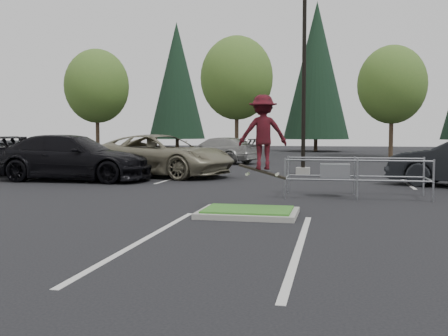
% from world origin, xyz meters
% --- Properties ---
extents(ground, '(120.00, 120.00, 0.00)m').
position_xyz_m(ground, '(0.00, 0.00, 0.00)').
color(ground, black).
rests_on(ground, ground).
extents(grass_median, '(2.20, 1.60, 0.16)m').
position_xyz_m(grass_median, '(0.00, 0.00, 0.08)').
color(grass_median, gray).
rests_on(grass_median, ground).
extents(stall_lines, '(22.62, 17.60, 0.01)m').
position_xyz_m(stall_lines, '(-1.35, 6.02, 0.00)').
color(stall_lines, silver).
rests_on(stall_lines, ground).
extents(light_pole, '(0.70, 0.60, 10.12)m').
position_xyz_m(light_pole, '(0.50, 12.00, 4.56)').
color(light_pole, gray).
rests_on(light_pole, ground).
extents(decid_a, '(5.44, 5.44, 8.91)m').
position_xyz_m(decid_a, '(-18.01, 30.03, 5.58)').
color(decid_a, '#38281C').
rests_on(decid_a, ground).
extents(decid_b, '(5.89, 5.89, 9.64)m').
position_xyz_m(decid_b, '(-6.01, 30.53, 6.04)').
color(decid_b, '#38281C').
rests_on(decid_b, ground).
extents(decid_c, '(5.12, 5.12, 8.38)m').
position_xyz_m(decid_c, '(5.99, 29.83, 5.25)').
color(decid_c, '#38281C').
rests_on(decid_c, ground).
extents(conif_a, '(5.72, 5.72, 13.00)m').
position_xyz_m(conif_a, '(-14.00, 40.00, 7.10)').
color(conif_a, '#38281C').
rests_on(conif_a, ground).
extents(conif_b, '(6.38, 6.38, 14.50)m').
position_xyz_m(conif_b, '(0.00, 40.50, 7.85)').
color(conif_b, '#38281C').
rests_on(conif_b, ground).
extents(cart_corral, '(4.08, 1.55, 1.15)m').
position_xyz_m(cart_corral, '(2.04, 3.99, 0.72)').
color(cart_corral, gray).
rests_on(cart_corral, ground).
extents(skateboarder, '(1.26, 0.91, 1.98)m').
position_xyz_m(skateboarder, '(0.23, 0.66, 1.86)').
color(skateboarder, black).
rests_on(skateboarder, ground).
extents(car_l_tan, '(7.01, 4.80, 1.78)m').
position_xyz_m(car_l_tan, '(-5.41, 9.72, 0.89)').
color(car_l_tan, gray).
rests_on(car_l_tan, ground).
extents(car_l_black, '(6.14, 2.52, 1.78)m').
position_xyz_m(car_l_black, '(-8.00, 7.00, 0.89)').
color(car_l_black, black).
rests_on(car_l_black, ground).
extents(car_l_grey, '(5.21, 2.88, 1.68)m').
position_xyz_m(car_l_grey, '(-11.50, 8.37, 0.84)').
color(car_l_grey, '#4A4E52').
rests_on(car_l_grey, ground).
extents(car_far_silver, '(5.80, 3.97, 1.56)m').
position_xyz_m(car_far_silver, '(-5.00, 19.32, 0.78)').
color(car_far_silver, gray).
rests_on(car_far_silver, ground).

